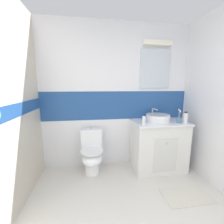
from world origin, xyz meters
TOP-DOWN VIEW (x-y plane):
  - ground_plane at (0.00, 1.20)m, footprint 3.20×3.48m
  - wall_back_tiled at (0.01, 2.45)m, footprint 3.20×0.20m
  - vanity_cabinet at (0.69, 2.12)m, footprint 0.89×0.58m
  - sink_basin at (0.66, 2.13)m, footprint 0.39×0.43m
  - toilet at (-0.46, 2.15)m, footprint 0.37×0.50m
  - toothbrush_cup at (0.96, 1.98)m, footprint 0.07×0.07m
  - soap_dispenser at (0.36, 1.98)m, footprint 0.05×0.05m
  - mouthwash_bottle at (1.06, 1.97)m, footprint 0.07×0.07m
  - bath_mat at (0.78, 1.42)m, footprint 0.63×0.34m

SIDE VIEW (x-z plane):
  - ground_plane at x=0.00m, z-range -0.04..0.00m
  - bath_mat at x=0.78m, z-range 0.00..0.01m
  - toilet at x=-0.46m, z-range -0.02..0.71m
  - vanity_cabinet at x=0.69m, z-range 0.00..0.85m
  - toothbrush_cup at x=0.96m, z-range 0.79..1.02m
  - sink_basin at x=0.66m, z-range 0.81..1.01m
  - soap_dispenser at x=0.36m, z-range 0.83..1.00m
  - mouthwash_bottle at x=1.06m, z-range 0.85..1.03m
  - wall_back_tiled at x=0.01m, z-range 0.01..2.51m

